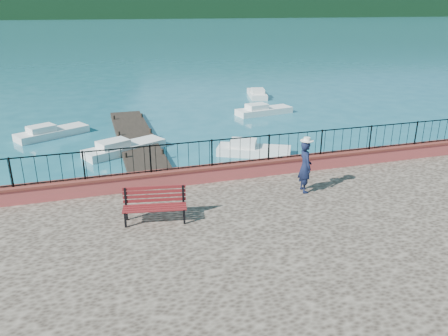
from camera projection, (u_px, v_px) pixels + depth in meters
ground at (256, 260)px, 13.17m from camera, size 2000.00×2000.00×0.00m
parapet at (220, 172)px, 15.97m from camera, size 28.00×0.46×0.58m
railing at (220, 152)px, 15.70m from camera, size 27.00×0.05×0.95m
dock at (139, 147)px, 23.30m from camera, size 2.00×16.00×0.30m
far_forest at (86, 3)px, 278.55m from camera, size 900.00×60.00×18.00m
companion_hill at (257, 12)px, 575.83m from camera, size 448.00×384.00×180.00m
park_bench at (155, 212)px, 12.85m from camera, size 1.93×0.92×1.03m
person at (305, 167)px, 14.75m from camera, size 0.50×0.70×1.81m
hat at (307, 139)px, 14.42m from camera, size 0.44×0.44×0.12m
boat_0 at (125, 145)px, 22.77m from camera, size 4.46×3.01×0.80m
boat_1 at (254, 147)px, 22.37m from camera, size 3.90×2.86×0.80m
boat_2 at (264, 108)px, 30.92m from camera, size 4.22×1.94×0.80m
boat_3 at (52, 130)px, 25.54m from camera, size 4.23×3.07×0.80m
boat_5 at (257, 92)px, 36.90m from camera, size 2.15×3.91×0.80m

